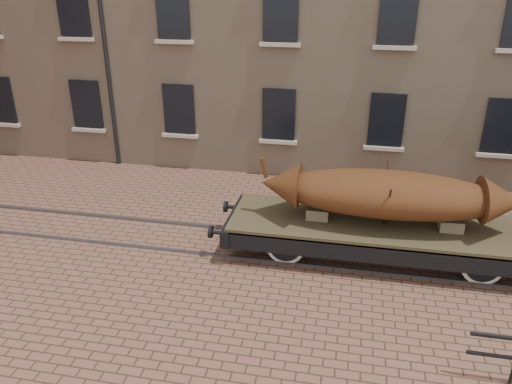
# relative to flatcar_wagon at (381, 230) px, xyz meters

# --- Properties ---
(ground) EXTENTS (90.00, 90.00, 0.00)m
(ground) POSITION_rel_flatcar_wagon_xyz_m (-0.84, 0.00, -0.78)
(ground) COLOR brown
(rail_track) EXTENTS (30.00, 1.52, 0.06)m
(rail_track) POSITION_rel_flatcar_wagon_xyz_m (-0.84, 0.00, -0.75)
(rail_track) COLOR #59595E
(rail_track) RESTS_ON ground
(flatcar_wagon) EXTENTS (8.30, 2.25, 1.25)m
(flatcar_wagon) POSITION_rel_flatcar_wagon_xyz_m (0.00, 0.00, 0.00)
(flatcar_wagon) COLOR #49402C
(flatcar_wagon) RESTS_ON ground
(iron_boat) EXTENTS (6.14, 1.79, 1.49)m
(iron_boat) POSITION_rel_flatcar_wagon_xyz_m (0.04, 0.00, 0.98)
(iron_boat) COLOR #4E260C
(iron_boat) RESTS_ON flatcar_wagon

